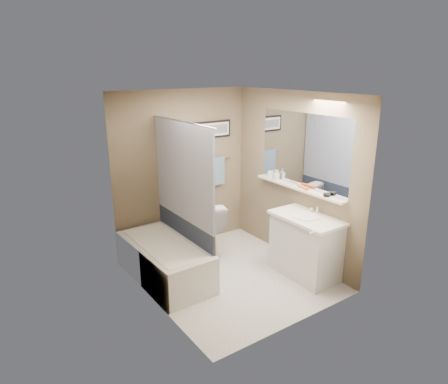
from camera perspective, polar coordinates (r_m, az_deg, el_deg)
ground at (r=5.50m, az=0.91°, el=-11.90°), size 2.50×2.50×0.00m
ceiling at (r=4.80m, az=1.05°, el=13.68°), size 2.20×2.50×0.04m
wall_back at (r=6.03m, az=-5.87°, el=2.99°), size 2.20×0.04×2.40m
wall_front at (r=4.14m, az=10.98°, el=-4.05°), size 2.20×0.04×2.40m
wall_left at (r=4.51m, az=-10.25°, el=-2.21°), size 0.04×2.50×2.40m
wall_right at (r=5.70m, az=9.84°, el=1.97°), size 0.04×2.50×2.40m
tile_surround at (r=5.01m, az=-12.67°, el=-2.79°), size 0.02×1.55×2.00m
curtain_rod at (r=5.05m, az=-6.10°, el=10.00°), size 0.02×1.55×0.02m
curtain_upper at (r=5.17m, az=-5.87°, el=2.84°), size 0.03×1.45×1.28m
curtain_lower at (r=5.43m, az=-5.61°, el=-5.56°), size 0.03×1.45×0.36m
mirror at (r=5.50m, az=11.23°, el=5.85°), size 0.02×1.60×1.00m
shelf at (r=5.59m, az=10.53°, el=0.57°), size 0.12×1.60×0.03m
towel_bar at (r=6.26m, az=-1.43°, el=4.57°), size 0.60×0.02×0.02m
towel at (r=6.29m, az=-1.31°, el=2.94°), size 0.34×0.05×0.44m
art_frame at (r=6.19m, az=-1.55°, el=8.94°), size 0.62×0.02×0.26m
art_mat at (r=6.18m, az=-1.47°, el=8.92°), size 0.56×0.00×0.20m
art_image at (r=6.18m, az=-1.46°, el=8.92°), size 0.50×0.00×0.13m
door at (r=4.60m, az=15.78°, el=-4.89°), size 0.80×0.02×2.00m
door_handle at (r=4.39m, az=12.48°, el=-5.69°), size 0.10×0.02×0.02m
bathtub at (r=5.38m, az=-8.47°, el=-9.80°), size 0.74×1.52×0.50m
tub_rim at (r=5.27m, az=-8.59°, el=-7.38°), size 0.56×1.36×0.02m
toilet at (r=6.04m, az=-2.68°, el=-4.86°), size 0.66×0.89×0.81m
vanity at (r=5.47m, az=11.54°, el=-7.74°), size 0.51×0.91×0.80m
countertop at (r=5.30m, az=11.73°, el=-3.65°), size 0.54×0.96×0.04m
sink_basin at (r=5.28m, az=11.68°, el=-3.39°), size 0.34×0.34×0.01m
faucet_spout at (r=5.41m, az=13.18°, el=-2.53°), size 0.02×0.02×0.10m
faucet_knob at (r=5.48m, az=12.39°, el=-2.44°), size 0.05×0.05×0.05m
candle_bowl_near at (r=5.25m, az=14.46°, el=-0.40°), size 0.09×0.09×0.04m
hair_brush_front at (r=5.52m, az=11.20°, el=0.71°), size 0.07×0.22×0.04m
pink_comb at (r=5.72m, az=9.17°, el=1.21°), size 0.04×0.16×0.01m
glass_jar at (r=5.97m, az=6.67°, el=2.49°), size 0.08×0.08×0.10m
soap_bottle at (r=5.88m, az=7.48°, el=2.45°), size 0.07×0.07×0.15m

